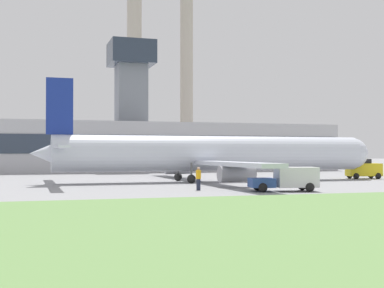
# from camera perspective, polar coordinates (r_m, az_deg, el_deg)

# --- Properties ---
(ground_plane) EXTENTS (400.00, 400.00, 0.00)m
(ground_plane) POSITION_cam_1_polar(r_m,az_deg,el_deg) (54.03, 1.20, -4.07)
(ground_plane) COLOR gray
(terminal_building) EXTENTS (66.15, 13.96, 20.99)m
(terminal_building) POSITION_cam_1_polar(r_m,az_deg,el_deg) (87.24, -5.97, 0.04)
(terminal_building) COLOR #B2B2B7
(terminal_building) RESTS_ON ground_plane
(smokestack_left) EXTENTS (3.53, 3.53, 36.44)m
(smokestack_left) POSITION_cam_1_polar(r_m,az_deg,el_deg) (113.56, -6.18, 6.83)
(smokestack_left) COLOR #B2A899
(smokestack_left) RESTS_ON ground_plane
(smokestack_right) EXTENTS (3.21, 3.21, 44.13)m
(smokestack_right) POSITION_cam_1_polar(r_m,az_deg,el_deg) (117.18, -0.58, 8.48)
(smokestack_right) COLOR #B2A899
(smokestack_right) RESTS_ON ground_plane
(airplane) EXTENTS (36.20, 34.57, 10.02)m
(airplane) POSITION_cam_1_polar(r_m,az_deg,el_deg) (54.68, 1.98, -1.07)
(airplane) COLOR silver
(airplane) RESTS_ON ground_plane
(pushback_tug) EXTENTS (3.99, 3.10, 2.25)m
(pushback_tug) POSITION_cam_1_polar(r_m,az_deg,el_deg) (63.95, 17.84, -2.63)
(pushback_tug) COLOR yellow
(pushback_tug) RESTS_ON ground_plane
(fuel_truck) EXTENTS (5.41, 3.22, 1.84)m
(fuel_truck) POSITION_cam_1_polar(r_m,az_deg,el_deg) (41.53, 10.23, -3.71)
(fuel_truck) COLOR #2D4C93
(fuel_truck) RESTS_ON ground_plane
(ground_crew_person) EXTENTS (0.53, 0.53, 1.82)m
(ground_crew_person) POSITION_cam_1_polar(r_m,az_deg,el_deg) (42.09, 0.69, -3.68)
(ground_crew_person) COLOR #23283D
(ground_crew_person) RESTS_ON ground_plane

